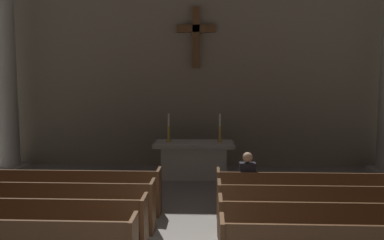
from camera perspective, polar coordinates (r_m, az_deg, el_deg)
pew_left_row_2 at (r=7.55m, az=-21.47°, el=-12.81°), size 3.93×0.50×0.95m
pew_left_row_3 at (r=8.39m, az=-18.78°, el=-10.77°), size 3.93×0.50×0.95m
pew_left_row_4 at (r=9.25m, az=-16.61°, el=-9.08°), size 3.93×0.50×0.95m
pew_right_row_2 at (r=7.25m, az=19.74°, el=-13.56°), size 3.93×0.50×0.95m
pew_right_row_3 at (r=8.11m, az=17.71°, el=-11.31°), size 3.93×0.50×0.95m
pew_right_row_4 at (r=9.00m, az=16.10°, el=-9.49°), size 3.93×0.50×0.95m
column_left_third at (r=13.25m, az=-23.85°, el=5.90°), size 0.95×0.95×5.98m
altar at (r=11.72m, az=0.29°, el=-5.24°), size 2.20×0.90×1.01m
candlestick_left at (r=11.64m, az=-3.15°, el=-1.68°), size 0.16×0.16×0.78m
candlestick_right at (r=11.59m, az=3.75°, el=-1.72°), size 0.16×0.16×0.78m
apse_with_cross at (r=13.18m, az=0.58°, el=9.37°), size 11.84×0.47×7.15m
lone_worshipper at (r=8.77m, az=7.39°, el=-8.26°), size 0.32×0.43×1.32m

